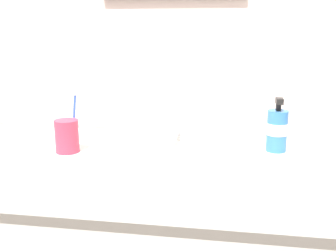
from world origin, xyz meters
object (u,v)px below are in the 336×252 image
object	(u,v)px
toothbrush_blue	(74,114)
toothbrush_cup	(67,136)
soap_dispenser	(277,130)
toothbrush_white	(52,115)
faucet	(177,126)

from	to	relation	value
toothbrush_blue	toothbrush_cup	bearing A→B (deg)	-104.39
toothbrush_blue	soap_dispenser	size ratio (longest dim) A/B	1.12
toothbrush_cup	toothbrush_white	size ratio (longest dim) A/B	0.51
toothbrush_cup	toothbrush_blue	xyz separation A→B (m)	(0.01, 0.04, 0.06)
faucet	soap_dispenser	bearing A→B (deg)	-13.91
faucet	toothbrush_blue	size ratio (longest dim) A/B	0.86
faucet	toothbrush_cup	world-z (taller)	faucet
toothbrush_white	soap_dispenser	distance (m)	0.65
faucet	toothbrush_blue	xyz separation A→B (m)	(-0.29, -0.14, 0.06)
toothbrush_cup	toothbrush_white	distance (m)	0.07
faucet	toothbrush_cup	distance (m)	0.35
toothbrush_blue	toothbrush_white	xyz separation A→B (m)	(-0.05, -0.05, 0.00)
toothbrush_blue	toothbrush_white	distance (m)	0.07
toothbrush_blue	soap_dispenser	distance (m)	0.60
toothbrush_cup	toothbrush_white	xyz separation A→B (m)	(-0.04, -0.01, 0.06)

